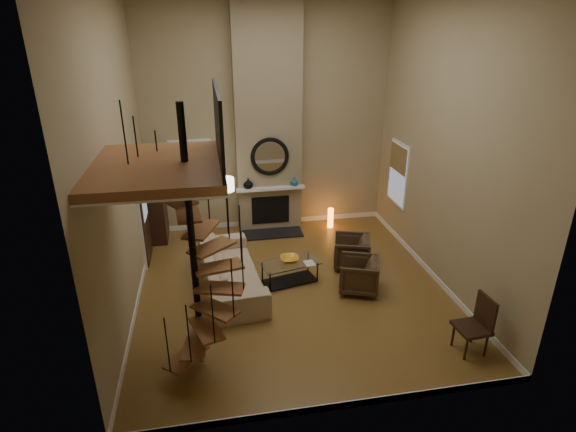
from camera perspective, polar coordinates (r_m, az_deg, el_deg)
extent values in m
cube|color=olive|center=(9.40, 0.44, -8.86)|extent=(6.00, 6.50, 0.01)
cube|color=tan|center=(11.42, -2.63, 11.79)|extent=(6.00, 0.02, 5.50)
cube|color=tan|center=(5.31, 7.11, -1.62)|extent=(6.00, 0.02, 5.50)
cube|color=tan|center=(8.29, -20.45, 6.11)|extent=(0.02, 6.50, 5.50)
cube|color=tan|center=(9.32, 19.13, 8.03)|extent=(0.02, 6.50, 5.50)
cube|color=white|center=(12.21, -2.40, -0.70)|extent=(6.00, 0.02, 0.12)
cube|color=white|center=(6.88, 5.92, -22.43)|extent=(6.00, 0.02, 0.12)
cube|color=white|center=(9.36, -18.12, -9.82)|extent=(0.02, 6.50, 0.12)
cube|color=white|center=(10.28, 17.16, -6.58)|extent=(0.02, 6.50, 0.12)
cube|color=#8F7E5D|center=(11.23, -2.49, 11.61)|extent=(1.60, 0.38, 5.50)
cube|color=black|center=(11.62, -1.93, -2.18)|extent=(1.50, 0.60, 0.04)
cube|color=black|center=(11.67, -2.17, 0.77)|extent=(0.95, 0.02, 0.72)
cube|color=white|center=(11.39, -2.16, 3.42)|extent=(1.70, 0.18, 0.06)
torus|color=black|center=(11.20, -2.27, 7.38)|extent=(0.94, 0.10, 0.94)
cylinder|color=white|center=(11.21, -2.27, 7.39)|extent=(0.80, 0.01, 0.80)
imported|color=black|center=(11.31, -4.96, 4.04)|extent=(0.24, 0.24, 0.25)
imported|color=#1C5C63|center=(11.48, 0.77, 4.30)|extent=(0.20, 0.20, 0.21)
cube|color=white|center=(11.58, -11.91, 5.61)|extent=(1.02, 0.04, 1.52)
cube|color=#8C9EB2|center=(11.56, -11.91, 5.58)|extent=(0.90, 0.01, 1.40)
cube|color=olive|center=(11.48, -12.00, 6.55)|extent=(0.90, 0.01, 0.98)
cube|color=white|center=(11.33, 13.55, 5.08)|extent=(0.04, 1.02, 1.52)
cube|color=#8C9EB2|center=(11.32, 13.43, 5.08)|extent=(0.01, 0.90, 1.40)
cube|color=olive|center=(11.21, 13.54, 6.95)|extent=(0.01, 0.90, 0.63)
cube|color=white|center=(10.51, -17.58, 0.02)|extent=(0.06, 1.05, 2.16)
cube|color=#311B10|center=(10.51, -17.38, -0.09)|extent=(0.05, 0.90, 2.05)
cube|color=#8C9EB2|center=(10.36, -17.48, 2.09)|extent=(0.01, 0.60, 0.90)
cube|color=#945B30|center=(6.33, -15.83, 5.89)|extent=(1.70, 2.20, 0.12)
cube|color=white|center=(6.36, -15.76, 5.24)|extent=(1.70, 2.20, 0.03)
cube|color=black|center=(6.18, -8.66, 11.16)|extent=(0.04, 2.20, 0.94)
cylinder|color=black|center=(6.73, -11.81, -3.44)|extent=(0.10, 0.10, 4.02)
cube|color=#945B30|center=(7.44, -12.49, -16.71)|extent=(0.71, 0.78, 0.04)
cylinder|color=black|center=(6.95, -14.76, -15.28)|extent=(0.02, 0.02, 0.94)
cube|color=#945B30|center=(7.22, -11.37, -15.40)|extent=(0.46, 0.77, 0.04)
cylinder|color=black|center=(6.65, -12.25, -14.12)|extent=(0.02, 0.02, 0.94)
cube|color=#945B30|center=(7.06, -10.09, -13.60)|extent=(0.55, 0.79, 0.04)
cylinder|color=black|center=(6.51, -9.33, -11.97)|extent=(0.02, 0.02, 0.94)
cube|color=#945B30|center=(6.99, -9.02, -11.35)|extent=(0.75, 0.74, 0.04)
cylinder|color=black|center=(6.53, -6.90, -8.99)|extent=(0.02, 0.02, 0.94)
cube|color=#945B30|center=(6.98, -8.48, -8.84)|extent=(0.79, 0.53, 0.04)
cylinder|color=black|center=(6.67, -5.69, -5.62)|extent=(0.02, 0.02, 0.94)
cube|color=#945B30|center=(7.00, -8.62, -6.28)|extent=(0.77, 0.48, 0.04)
cylinder|color=black|center=(6.86, -5.93, -2.33)|extent=(0.02, 0.02, 0.94)
cube|color=#945B30|center=(7.01, -9.42, -3.85)|extent=(0.77, 0.72, 0.04)
cylinder|color=black|center=(7.04, -7.47, 0.56)|extent=(0.02, 0.02, 0.94)
cube|color=#945B30|center=(7.00, -10.73, -1.66)|extent=(0.58, 0.79, 0.04)
cylinder|color=black|center=(7.13, -9.94, 2.95)|extent=(0.02, 0.02, 0.94)
cube|color=#945B30|center=(6.92, -12.31, 0.28)|extent=(0.41, 0.75, 0.04)
cylinder|color=black|center=(7.10, -12.88, 4.86)|extent=(0.02, 0.02, 0.94)
cube|color=#945B30|center=(6.78, -13.88, 2.02)|extent=(0.68, 0.79, 0.04)
cylinder|color=black|center=(6.94, -15.80, 6.39)|extent=(0.02, 0.02, 0.94)
cube|color=#945B30|center=(6.59, -15.15, 3.67)|extent=(0.80, 0.64, 0.04)
cylinder|color=black|center=(6.65, -18.21, 7.75)|extent=(0.02, 0.02, 0.94)
cube|color=#945B30|center=(6.35, -15.86, 5.36)|extent=(0.72, 0.34, 0.04)
cylinder|color=black|center=(6.28, -19.62, 9.18)|extent=(0.02, 0.02, 0.94)
cube|color=#311B10|center=(11.48, -16.07, 1.60)|extent=(0.41, 0.88, 1.96)
imported|color=tan|center=(9.31, -7.25, -6.55)|extent=(1.29, 2.79, 0.79)
imported|color=#493521|center=(10.08, 8.30, -4.45)|extent=(0.96, 0.95, 0.70)
imported|color=#493521|center=(9.23, 9.21, -7.25)|extent=(0.96, 0.95, 0.69)
cube|color=silver|center=(9.37, 0.24, -5.82)|extent=(1.28, 0.84, 0.02)
cube|color=black|center=(9.58, 0.23, -8.00)|extent=(1.16, 0.72, 0.01)
cylinder|color=black|center=(9.13, -2.22, -8.26)|extent=(0.04, 0.04, 0.43)
cylinder|color=black|center=(9.50, 3.67, -6.96)|extent=(0.04, 0.04, 0.43)
cylinder|color=black|center=(9.49, -3.20, -6.99)|extent=(0.04, 0.04, 0.43)
cylinder|color=black|center=(9.84, 2.51, -5.80)|extent=(0.04, 0.04, 0.43)
imported|color=gold|center=(9.39, 0.18, -5.36)|extent=(0.39, 0.39, 0.10)
imported|color=gray|center=(9.29, 2.54, -5.94)|extent=(0.22, 0.28, 0.03)
cylinder|color=black|center=(11.13, -7.31, -3.58)|extent=(0.34, 0.34, 0.03)
cylinder|color=black|center=(10.81, -7.52, 0.15)|extent=(0.04, 0.04, 1.48)
cylinder|color=#F2E5C6|center=(10.55, -7.73, 3.91)|extent=(0.38, 0.38, 0.31)
cylinder|color=orange|center=(11.99, 5.30, -0.26)|extent=(0.15, 0.15, 0.53)
cube|color=#311B10|center=(8.09, 21.83, -12.80)|extent=(0.52, 0.52, 0.06)
cube|color=#311B10|center=(8.06, 23.31, -10.96)|extent=(0.07, 0.47, 0.58)
cylinder|color=#311B10|center=(8.01, 21.24, -15.11)|extent=(0.04, 0.04, 0.47)
cylinder|color=#311B10|center=(8.21, 23.37, -14.50)|extent=(0.04, 0.04, 0.47)
cylinder|color=#311B10|center=(8.24, 19.82, -13.71)|extent=(0.04, 0.04, 0.47)
cylinder|color=#311B10|center=(8.43, 21.92, -13.16)|extent=(0.04, 0.04, 0.47)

